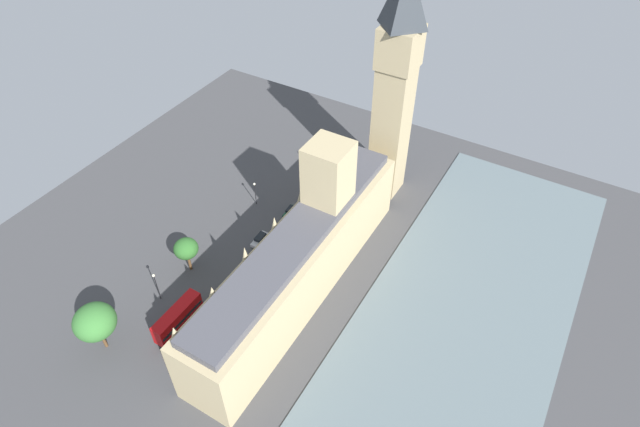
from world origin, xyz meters
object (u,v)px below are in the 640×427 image
(plane_tree_far_end, at_px, (95,322))
(street_lamp_under_trees, at_px, (255,189))
(double_decker_bus_near_tower, at_px, (178,318))
(plane_tree_corner, at_px, (186,249))
(car_dark_green_kerbside, at_px, (290,211))
(parliament_building, at_px, (303,254))
(car_black_trailing, at_px, (228,292))
(street_lamp_midblock, at_px, (156,282))
(clock_tower, at_px, (396,84))
(pedestrian_opposite_hall, at_px, (285,258))
(car_silver_leading, at_px, (260,239))

(plane_tree_far_end, relative_size, street_lamp_under_trees, 1.69)
(double_decker_bus_near_tower, height_order, plane_tree_corner, plane_tree_corner)
(double_decker_bus_near_tower, bearing_deg, plane_tree_corner, 123.12)
(car_dark_green_kerbside, xyz_separation_m, plane_tree_far_end, (9.63, 45.14, 6.34))
(parliament_building, xyz_separation_m, car_black_trailing, (11.19, 9.86, -7.57))
(car_dark_green_kerbside, relative_size, street_lamp_midblock, 0.60)
(car_black_trailing, distance_m, double_decker_bus_near_tower, 10.82)
(clock_tower, xyz_separation_m, plane_tree_far_end, (23.70, 64.56, -19.97))
(car_dark_green_kerbside, height_order, pedestrian_opposite_hall, car_dark_green_kerbside)
(car_black_trailing, bearing_deg, parliament_building, -137.78)
(car_silver_leading, relative_size, street_lamp_under_trees, 0.79)
(clock_tower, xyz_separation_m, street_lamp_midblock, (22.75, 51.80, -22.38))
(clock_tower, distance_m, pedestrian_opposite_hall, 41.92)
(clock_tower, xyz_separation_m, pedestrian_opposite_hall, (7.63, 31.59, -26.47))
(car_dark_green_kerbside, xyz_separation_m, street_lamp_midblock, (8.68, 32.38, 3.94))
(plane_tree_corner, bearing_deg, double_decker_bus_near_tower, 122.63)
(plane_tree_corner, bearing_deg, car_dark_green_kerbside, -110.00)
(car_dark_green_kerbside, bearing_deg, car_black_trailing, 90.86)
(parliament_building, distance_m, pedestrian_opposite_hall, 10.67)
(double_decker_bus_near_tower, height_order, pedestrian_opposite_hall, double_decker_bus_near_tower)
(street_lamp_midblock, bearing_deg, car_dark_green_kerbside, -105.00)
(double_decker_bus_near_tower, bearing_deg, parliament_building, 55.12)
(double_decker_bus_near_tower, relative_size, plane_tree_far_end, 1.02)
(clock_tower, distance_m, plane_tree_corner, 53.19)
(car_silver_leading, relative_size, double_decker_bus_near_tower, 0.46)
(street_lamp_under_trees, bearing_deg, clock_tower, -138.26)
(clock_tower, bearing_deg, car_silver_leading, 63.48)
(plane_tree_corner, bearing_deg, parliament_building, -158.81)
(clock_tower, relative_size, plane_tree_corner, 6.58)
(car_silver_leading, xyz_separation_m, pedestrian_opposite_hall, (-7.31, 1.65, -0.16))
(parliament_building, xyz_separation_m, street_lamp_midblock, (21.77, 17.10, -3.63))
(car_dark_green_kerbside, height_order, street_lamp_midblock, street_lamp_midblock)
(pedestrian_opposite_hall, height_order, street_lamp_midblock, street_lamp_midblock)
(parliament_building, bearing_deg, plane_tree_far_end, 52.72)
(clock_tower, relative_size, plane_tree_far_end, 5.11)
(car_silver_leading, distance_m, pedestrian_opposite_hall, 7.50)
(plane_tree_far_end, xyz_separation_m, street_lamp_under_trees, (-0.91, -44.23, -2.95))
(double_decker_bus_near_tower, relative_size, street_lamp_midblock, 1.50)
(car_black_trailing, xyz_separation_m, street_lamp_under_trees, (10.62, -24.24, 3.39))
(parliament_building, xyz_separation_m, double_decker_bus_near_tower, (14.26, 20.08, -5.82))
(pedestrian_opposite_hall, bearing_deg, plane_tree_corner, -85.84)
(plane_tree_corner, relative_size, street_lamp_under_trees, 1.31)
(car_dark_green_kerbside, bearing_deg, plane_tree_corner, 66.53)
(clock_tower, xyz_separation_m, car_silver_leading, (14.94, 29.94, -26.31))
(plane_tree_corner, bearing_deg, car_black_trailing, 172.23)
(street_lamp_midblock, distance_m, street_lamp_under_trees, 31.48)
(double_decker_bus_near_tower, xyz_separation_m, plane_tree_far_end, (8.46, 9.77, 4.59))
(car_black_trailing, xyz_separation_m, street_lamp_midblock, (10.58, 7.24, 3.94))
(car_silver_leading, xyz_separation_m, plane_tree_corner, (7.76, 13.19, 5.01))
(car_black_trailing, height_order, plane_tree_corner, plane_tree_corner)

